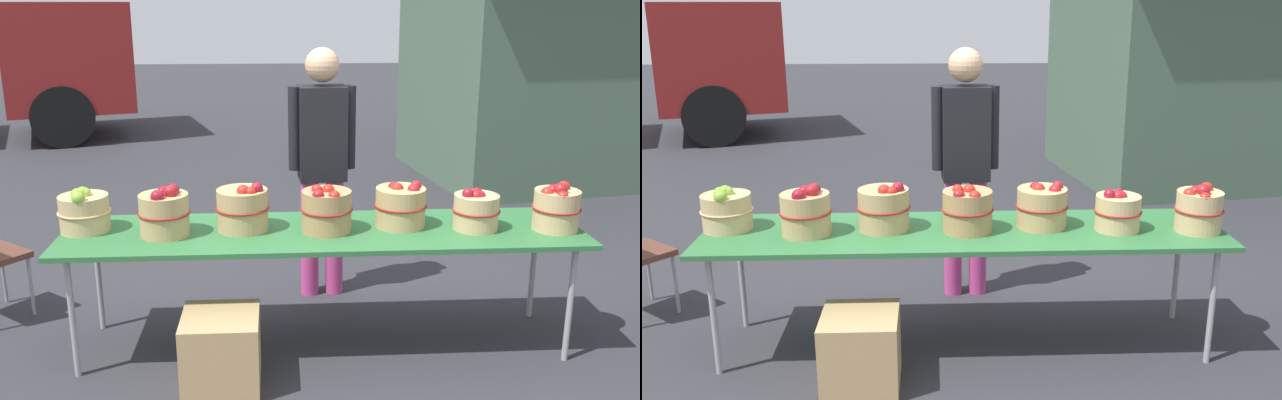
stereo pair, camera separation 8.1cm
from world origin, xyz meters
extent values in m
plane|color=#2D2D33|center=(0.00, 0.00, 0.00)|extent=(40.00, 40.00, 0.00)
cube|color=#2D6B38|center=(0.00, 0.00, 0.73)|extent=(3.10, 0.76, 0.03)
cylinder|color=#99999E|center=(-1.43, -0.30, 0.36)|extent=(0.04, 0.04, 0.72)
cylinder|color=#99999E|center=(1.43, -0.30, 0.36)|extent=(0.04, 0.04, 0.72)
cylinder|color=#99999E|center=(-1.43, 0.30, 0.36)|extent=(0.04, 0.04, 0.72)
cylinder|color=#99999E|center=(1.43, 0.30, 0.36)|extent=(0.04, 0.04, 0.72)
cylinder|color=tan|center=(-1.42, 0.08, 0.86)|extent=(0.29, 0.29, 0.22)
torus|color=tan|center=(-1.42, 0.08, 0.87)|extent=(0.31, 0.31, 0.01)
sphere|color=#7AA833|center=(-1.42, 0.08, 0.98)|extent=(0.07, 0.07, 0.07)
sphere|color=#9EC647|center=(-1.43, 0.09, 0.98)|extent=(0.07, 0.07, 0.07)
sphere|color=#8CB738|center=(-1.40, 0.08, 0.98)|extent=(0.07, 0.07, 0.07)
sphere|color=#7AA833|center=(-1.44, 0.07, 0.98)|extent=(0.08, 0.08, 0.08)
sphere|color=#7AA833|center=(-1.41, -0.03, 0.98)|extent=(0.08, 0.08, 0.08)
cylinder|color=tan|center=(-0.93, -0.03, 0.87)|extent=(0.29, 0.29, 0.25)
torus|color=maroon|center=(-0.93, -0.03, 0.89)|extent=(0.31, 0.31, 0.01)
sphere|color=#B22319|center=(-0.89, -0.01, 0.99)|extent=(0.07, 0.07, 0.07)
sphere|color=maroon|center=(-0.88, -0.06, 1.02)|extent=(0.08, 0.08, 0.08)
sphere|color=maroon|center=(-0.90, -0.05, 0.99)|extent=(0.07, 0.07, 0.07)
sphere|color=maroon|center=(-0.93, -0.02, 1.01)|extent=(0.07, 0.07, 0.07)
sphere|color=maroon|center=(-0.88, 0.00, 1.01)|extent=(0.08, 0.08, 0.08)
sphere|color=maroon|center=(-0.95, -0.12, 1.01)|extent=(0.08, 0.08, 0.08)
cylinder|color=tan|center=(-0.48, 0.04, 0.87)|extent=(0.30, 0.30, 0.25)
torus|color=maroon|center=(-0.48, 0.04, 0.89)|extent=(0.32, 0.32, 0.01)
sphere|color=maroon|center=(-0.39, 0.03, 0.99)|extent=(0.07, 0.07, 0.07)
sphere|color=maroon|center=(-0.39, 0.01, 1.01)|extent=(0.07, 0.07, 0.07)
sphere|color=#B22319|center=(-0.42, -0.03, 1.00)|extent=(0.07, 0.07, 0.07)
sphere|color=#B22319|center=(-0.47, -0.03, 1.01)|extent=(0.08, 0.08, 0.08)
cylinder|color=#A87F51|center=(0.02, -0.02, 0.87)|extent=(0.29, 0.29, 0.25)
torus|color=maroon|center=(0.02, -0.02, 0.89)|extent=(0.31, 0.31, 0.01)
sphere|color=maroon|center=(0.03, -0.01, 0.99)|extent=(0.07, 0.07, 0.07)
sphere|color=#B22319|center=(0.03, -0.02, 1.00)|extent=(0.08, 0.08, 0.08)
sphere|color=maroon|center=(-0.04, -0.11, 1.00)|extent=(0.07, 0.07, 0.07)
sphere|color=#B22319|center=(0.06, -0.12, 0.99)|extent=(0.07, 0.07, 0.07)
sphere|color=#B22319|center=(-0.04, -0.01, 1.00)|extent=(0.06, 0.06, 0.06)
cylinder|color=tan|center=(0.47, 0.05, 0.87)|extent=(0.30, 0.30, 0.24)
torus|color=maroon|center=(0.47, 0.05, 0.88)|extent=(0.32, 0.32, 0.01)
sphere|color=#B22319|center=(0.45, 0.05, 0.98)|extent=(0.08, 0.08, 0.08)
sphere|color=maroon|center=(0.44, 0.08, 0.98)|extent=(0.08, 0.08, 0.08)
sphere|color=maroon|center=(0.54, 0.01, 0.99)|extent=(0.08, 0.08, 0.08)
sphere|color=maroon|center=(0.57, 0.07, 0.99)|extent=(0.07, 0.07, 0.07)
cylinder|color=tan|center=(0.91, -0.03, 0.86)|extent=(0.27, 0.27, 0.21)
torus|color=maroon|center=(0.91, -0.03, 0.87)|extent=(0.29, 0.29, 0.01)
sphere|color=maroon|center=(0.90, -0.05, 0.96)|extent=(0.08, 0.08, 0.08)
sphere|color=maroon|center=(0.92, 0.00, 0.97)|extent=(0.06, 0.06, 0.06)
sphere|color=maroon|center=(0.92, -0.05, 0.96)|extent=(0.07, 0.07, 0.07)
sphere|color=maroon|center=(0.85, -0.05, 0.97)|extent=(0.07, 0.07, 0.07)
cylinder|color=tan|center=(1.39, -0.08, 0.87)|extent=(0.27, 0.27, 0.24)
torus|color=maroon|center=(1.39, -0.08, 0.88)|extent=(0.29, 0.29, 0.01)
sphere|color=#B22319|center=(1.38, -0.18, 0.98)|extent=(0.07, 0.07, 0.07)
sphere|color=maroon|center=(1.36, -0.06, 0.98)|extent=(0.08, 0.08, 0.08)
sphere|color=maroon|center=(1.40, -0.07, 1.00)|extent=(0.08, 0.08, 0.08)
sphere|color=#B22319|center=(1.31, -0.11, 0.99)|extent=(0.08, 0.08, 0.08)
sphere|color=#B22319|center=(1.44, -0.03, 1.00)|extent=(0.07, 0.07, 0.07)
sphere|color=maroon|center=(1.38, -0.12, 1.01)|extent=(0.08, 0.08, 0.08)
sphere|color=maroon|center=(1.41, -0.05, 0.98)|extent=(0.08, 0.08, 0.08)
cylinder|color=#CC3F8C|center=(0.14, 0.79, 0.43)|extent=(0.13, 0.13, 0.87)
cylinder|color=#CC3F8C|center=(-0.04, 0.78, 0.43)|extent=(0.13, 0.13, 0.87)
cube|color=black|center=(0.05, 0.78, 1.19)|extent=(0.34, 0.26, 0.65)
sphere|color=tan|center=(0.05, 0.78, 1.66)|extent=(0.23, 0.23, 0.23)
cylinder|color=black|center=(0.23, 0.80, 1.23)|extent=(0.09, 0.09, 0.58)
cylinder|color=black|center=(-0.14, 0.77, 1.23)|extent=(0.09, 0.09, 0.58)
cube|color=maroon|center=(-3.52, 7.22, 1.25)|extent=(2.37, 2.56, 1.60)
cube|color=black|center=(-2.71, 7.48, 1.57)|extent=(0.59, 1.69, 0.80)
cylinder|color=black|center=(-3.97, 8.07, 0.45)|extent=(0.94, 0.55, 0.90)
cylinder|color=black|center=(-3.37, 6.27, 0.45)|extent=(0.94, 0.55, 0.90)
cube|color=#47604C|center=(3.03, 4.31, 1.30)|extent=(3.36, 2.87, 2.60)
cube|color=white|center=(2.83, 3.12, 1.50)|extent=(1.39, 0.27, 0.90)
cylinder|color=gray|center=(-1.95, 0.53, 0.21)|extent=(0.02, 0.02, 0.42)
cylinder|color=gray|center=(-2.21, 0.75, 0.21)|extent=(0.02, 0.02, 0.42)
cube|color=tan|center=(-0.59, -0.45, 0.21)|extent=(0.42, 0.42, 0.42)
camera|label=1|loc=(-0.27, -3.91, 2.07)|focal=38.73mm
camera|label=2|loc=(-0.19, -3.91, 2.07)|focal=38.73mm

